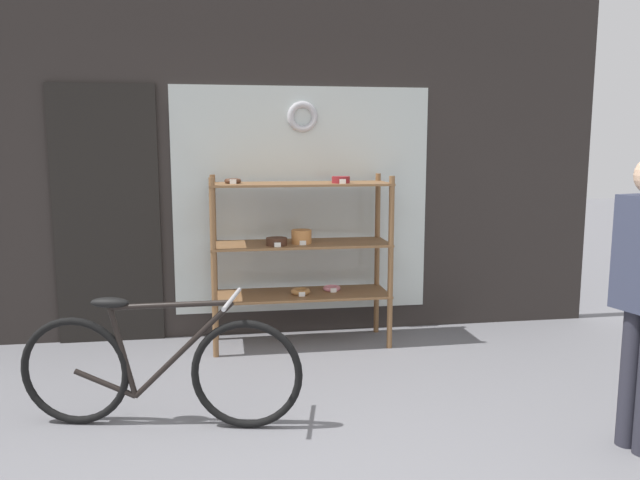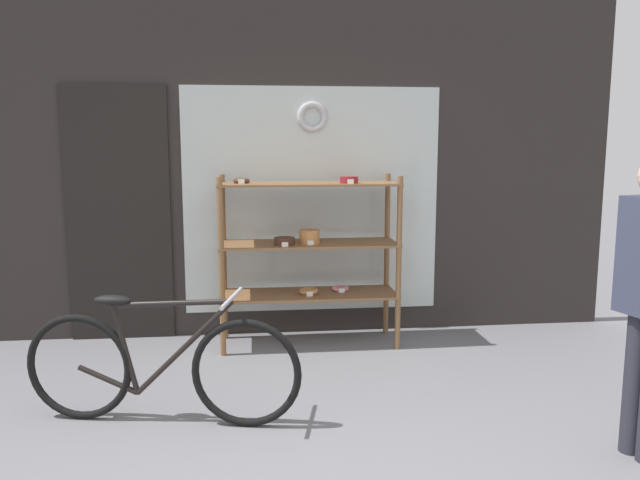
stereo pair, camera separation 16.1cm
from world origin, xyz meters
The scene contains 3 objects.
storefront_facade centered at (-0.03, 2.84, 1.89)m, with size 5.65×0.13×3.89m.
display_case centered at (0.14, 2.46, 0.83)m, with size 1.42×0.48×1.38m.
bicycle centered at (-0.86, 1.09, 0.35)m, with size 1.62×0.51×0.78m.
Camera 2 is at (-0.32, -2.46, 1.62)m, focal length 35.00 mm.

